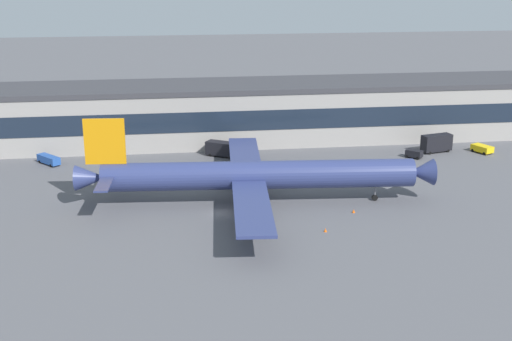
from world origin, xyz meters
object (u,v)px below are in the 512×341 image
fuel_truck (225,149)px  traffic_cone_1 (354,211)px  belt_loader (48,159)px  pushback_tractor (482,148)px  traffic_cone_0 (325,230)px  catering_truck (437,142)px  airliner (254,175)px  baggage_tug (414,153)px

fuel_truck → traffic_cone_1: fuel_truck is taller
belt_loader → traffic_cone_1: bearing=-33.4°
pushback_tractor → traffic_cone_0: size_ratio=8.64×
belt_loader → traffic_cone_0: size_ratio=9.80×
traffic_cone_0 → catering_truck: bearing=50.2°
airliner → traffic_cone_0: size_ratio=104.10×
belt_loader → pushback_tractor: 98.53m
belt_loader → baggage_tug: bearing=-4.3°
airliner → belt_loader: airliner is taller
baggage_tug → pushback_tractor: bearing=6.9°
pushback_tractor → traffic_cone_0: bearing=-138.2°
traffic_cone_1 → airliner: bearing=155.9°
catering_truck → pushback_tractor: bearing=-11.6°
baggage_tug → pushback_tractor: 17.35m
catering_truck → belt_loader: 88.20m
airliner → fuel_truck: airliner is taller
pushback_tractor → traffic_cone_1: size_ratio=8.54×
pushback_tractor → traffic_cone_1: (-40.24, -34.26, -0.73)m
airliner → baggage_tug: size_ratio=16.50×
belt_loader → airliner: bearing=-36.7°
belt_loader → pushback_tractor: belt_loader is taller
traffic_cone_0 → traffic_cone_1: (7.03, 8.06, 0.00)m
catering_truck → traffic_cone_1: bearing=-129.5°
catering_truck → traffic_cone_0: (-36.99, -44.43, -1.98)m
baggage_tug → airliner: bearing=-148.3°
belt_loader → traffic_cone_0: bearing=-42.2°
traffic_cone_0 → fuel_truck: bearing=104.6°
baggage_tug → fuel_truck: bearing=170.7°
baggage_tug → belt_loader: (-81.22, 6.15, 0.07)m
baggage_tug → traffic_cone_0: size_ratio=6.31×
baggage_tug → belt_loader: size_ratio=0.64×
catering_truck → pushback_tractor: 10.56m
traffic_cone_0 → baggage_tug: bearing=53.2°
fuel_truck → belt_loader: bearing=-178.9°
airliner → catering_truck: (46.83, 28.84, -3.05)m
belt_loader → traffic_cone_1: size_ratio=9.70×
belt_loader → traffic_cone_0: 69.06m
pushback_tractor → fuel_truck: size_ratio=0.63×
fuel_truck → airliner: bearing=-85.6°
pushback_tractor → catering_truck: bearing=168.4°
airliner → catering_truck: 55.09m
fuel_truck → pushback_tractor: bearing=-4.6°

